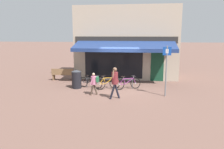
{
  "coord_description": "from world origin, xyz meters",
  "views": [
    {
      "loc": [
        1.36,
        -12.87,
        3.31
      ],
      "look_at": [
        -0.24,
        -0.77,
        1.05
      ],
      "focal_mm": 35.0,
      "sensor_mm": 36.0,
      "label": 1
    }
  ],
  "objects_px": {
    "bicycle_orange": "(107,83)",
    "pedestrian_child": "(94,81)",
    "bicycle_purple": "(127,83)",
    "litter_bin": "(77,79)",
    "parking_sign": "(166,66)",
    "pedestrian_adult": "(115,79)",
    "park_bench": "(63,74)",
    "bicycle_black": "(90,82)"
  },
  "relations": [
    {
      "from": "bicycle_black",
      "to": "bicycle_orange",
      "type": "distance_m",
      "value": 1.13
    },
    {
      "from": "bicycle_black",
      "to": "bicycle_orange",
      "type": "bearing_deg",
      "value": 5.63
    },
    {
      "from": "pedestrian_adult",
      "to": "parking_sign",
      "type": "height_order",
      "value": "parking_sign"
    },
    {
      "from": "pedestrian_child",
      "to": "park_bench",
      "type": "bearing_deg",
      "value": -50.92
    },
    {
      "from": "bicycle_orange",
      "to": "parking_sign",
      "type": "xyz_separation_m",
      "value": [
        3.34,
        -1.13,
        1.27
      ]
    },
    {
      "from": "bicycle_purple",
      "to": "litter_bin",
      "type": "bearing_deg",
      "value": 157.12
    },
    {
      "from": "pedestrian_child",
      "to": "litter_bin",
      "type": "bearing_deg",
      "value": -46.27
    },
    {
      "from": "bicycle_black",
      "to": "parking_sign",
      "type": "distance_m",
      "value": 4.82
    },
    {
      "from": "bicycle_purple",
      "to": "pedestrian_child",
      "type": "distance_m",
      "value": 2.35
    },
    {
      "from": "bicycle_purple",
      "to": "litter_bin",
      "type": "xyz_separation_m",
      "value": [
        -3.14,
        -0.17,
        0.22
      ]
    },
    {
      "from": "parking_sign",
      "to": "bicycle_purple",
      "type": "bearing_deg",
      "value": 148.97
    },
    {
      "from": "bicycle_black",
      "to": "bicycle_purple",
      "type": "height_order",
      "value": "bicycle_purple"
    },
    {
      "from": "bicycle_black",
      "to": "parking_sign",
      "type": "height_order",
      "value": "parking_sign"
    },
    {
      "from": "litter_bin",
      "to": "parking_sign",
      "type": "relative_size",
      "value": 0.43
    },
    {
      "from": "bicycle_black",
      "to": "bicycle_purple",
      "type": "distance_m",
      "value": 2.32
    },
    {
      "from": "pedestrian_adult",
      "to": "park_bench",
      "type": "height_order",
      "value": "pedestrian_adult"
    },
    {
      "from": "litter_bin",
      "to": "parking_sign",
      "type": "bearing_deg",
      "value": -11.88
    },
    {
      "from": "bicycle_black",
      "to": "pedestrian_child",
      "type": "relative_size",
      "value": 1.31
    },
    {
      "from": "litter_bin",
      "to": "bicycle_black",
      "type": "bearing_deg",
      "value": 14.65
    },
    {
      "from": "pedestrian_child",
      "to": "litter_bin",
      "type": "xyz_separation_m",
      "value": [
        -1.41,
        1.36,
        -0.18
      ]
    },
    {
      "from": "pedestrian_adult",
      "to": "litter_bin",
      "type": "bearing_deg",
      "value": -41.94
    },
    {
      "from": "pedestrian_adult",
      "to": "pedestrian_child",
      "type": "relative_size",
      "value": 1.33
    },
    {
      "from": "litter_bin",
      "to": "bicycle_purple",
      "type": "bearing_deg",
      "value": 3.16
    },
    {
      "from": "parking_sign",
      "to": "park_bench",
      "type": "relative_size",
      "value": 1.69
    },
    {
      "from": "bicycle_purple",
      "to": "parking_sign",
      "type": "distance_m",
      "value": 2.8
    },
    {
      "from": "pedestrian_child",
      "to": "park_bench",
      "type": "distance_m",
      "value": 4.64
    },
    {
      "from": "pedestrian_adult",
      "to": "parking_sign",
      "type": "xyz_separation_m",
      "value": [
        2.65,
        0.82,
        0.63
      ]
    },
    {
      "from": "bicycle_black",
      "to": "litter_bin",
      "type": "bearing_deg",
      "value": -149.79
    },
    {
      "from": "bicycle_black",
      "to": "litter_bin",
      "type": "relative_size",
      "value": 1.41
    },
    {
      "from": "park_bench",
      "to": "litter_bin",
      "type": "bearing_deg",
      "value": -53.59
    },
    {
      "from": "bicycle_purple",
      "to": "pedestrian_adult",
      "type": "bearing_deg",
      "value": -129.94
    },
    {
      "from": "pedestrian_adult",
      "to": "litter_bin",
      "type": "height_order",
      "value": "pedestrian_adult"
    },
    {
      "from": "bicycle_orange",
      "to": "bicycle_purple",
      "type": "height_order",
      "value": "bicycle_orange"
    },
    {
      "from": "bicycle_black",
      "to": "pedestrian_child",
      "type": "height_order",
      "value": "pedestrian_child"
    },
    {
      "from": "bicycle_orange",
      "to": "pedestrian_child",
      "type": "bearing_deg",
      "value": -137.28
    },
    {
      "from": "bicycle_orange",
      "to": "pedestrian_adult",
      "type": "relative_size",
      "value": 0.94
    },
    {
      "from": "litter_bin",
      "to": "pedestrian_child",
      "type": "bearing_deg",
      "value": -43.97
    },
    {
      "from": "bicycle_purple",
      "to": "parking_sign",
      "type": "relative_size",
      "value": 0.6
    },
    {
      "from": "bicycle_purple",
      "to": "parking_sign",
      "type": "height_order",
      "value": "parking_sign"
    },
    {
      "from": "pedestrian_adult",
      "to": "pedestrian_child",
      "type": "distance_m",
      "value": 1.36
    },
    {
      "from": "bicycle_orange",
      "to": "pedestrian_adult",
      "type": "height_order",
      "value": "pedestrian_adult"
    },
    {
      "from": "bicycle_black",
      "to": "parking_sign",
      "type": "bearing_deg",
      "value": -1.0
    }
  ]
}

